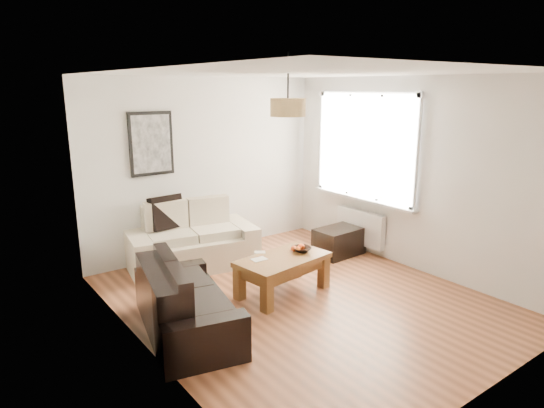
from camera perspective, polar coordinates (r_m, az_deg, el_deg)
floor at (r=5.79m, az=3.61°, el=-11.30°), size 4.50×4.50×0.00m
ceiling at (r=5.25m, az=4.05°, el=15.36°), size 3.80×4.50×0.00m
wall_back at (r=7.20m, az=-7.87°, el=4.46°), size 3.80×0.04×2.60m
wall_front at (r=3.99m, az=25.23°, el=-4.39°), size 3.80×0.04×2.60m
wall_left at (r=4.42m, az=-15.35°, el=-1.87°), size 0.04×4.50×2.60m
wall_right at (r=6.74m, az=16.27°, el=3.39°), size 0.04×4.50×2.60m
window_bay at (r=7.17m, az=11.14°, el=6.71°), size 0.14×1.90×1.60m
radiator at (r=7.39m, az=10.49°, el=-2.73°), size 0.10×0.90×0.52m
poster at (r=6.76m, az=-14.22°, el=6.98°), size 0.62×0.04×0.87m
pendant_shade at (r=5.48m, az=1.91°, el=11.45°), size 0.40×0.40×0.20m
loveseat_cream at (r=6.76m, az=-9.59°, el=-3.83°), size 1.86×1.23×0.86m
sofa_leather at (r=5.04m, az=-10.20°, el=-11.08°), size 1.14×1.77×0.71m
coffee_table at (r=5.87m, az=1.29°, el=-8.48°), size 1.20×0.76×0.46m
ottoman at (r=7.23m, az=7.98°, el=-4.45°), size 0.74×0.50×0.41m
cushion_left at (r=6.74m, az=-12.45°, el=-0.98°), size 0.48×0.18×0.47m
cushion_right at (r=6.95m, az=-8.90°, el=-0.77°), size 0.38×0.16×0.37m
fruit_bowl at (r=5.99m, az=3.54°, el=-5.38°), size 0.27×0.27×0.06m
orange_a at (r=5.95m, az=3.11°, el=-5.37°), size 0.07×0.07×0.06m
orange_b at (r=6.03m, az=3.52°, el=-5.13°), size 0.08×0.08×0.08m
orange_c at (r=5.96m, az=2.61°, el=-5.33°), size 0.09×0.09×0.07m
papers at (r=5.71m, az=-1.54°, el=-6.61°), size 0.19×0.13×0.01m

